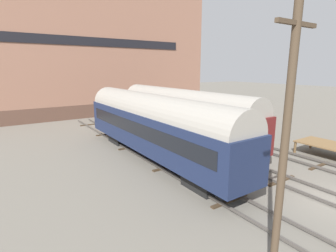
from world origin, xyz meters
The scene contains 7 objects.
ground_plane centered at (0.00, 0.00, 0.00)m, with size 200.00×200.00×0.00m, color #6B665B.
track_left centered at (-4.75, 0.00, 0.14)m, with size 2.60×60.00×0.26m.
track_middle centered at (0.00, 0.00, 0.14)m, with size 2.60×60.00×0.26m.
train_car_navy centered at (-4.75, 11.17, 2.97)m, with size 3.06×18.78×5.24m.
train_car_maroon centered at (0.00, 13.98, 2.98)m, with size 3.01×18.52×5.23m.
utility_pole centered at (-7.79, -1.72, 4.88)m, with size 1.80×0.24×9.43m.
warehouse_building centered at (-1.08, 37.49, 9.85)m, with size 38.01×11.00×19.70m.
Camera 1 is at (-14.80, -5.98, 7.10)m, focal length 28.00 mm.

